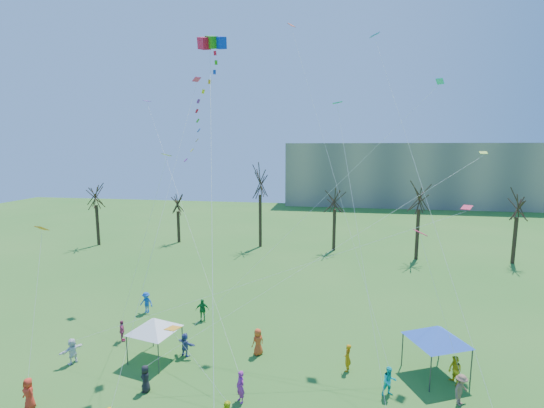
% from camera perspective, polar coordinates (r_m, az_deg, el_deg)
% --- Properties ---
extents(distant_building, '(60.00, 14.00, 15.00)m').
position_cam_1_polar(distant_building, '(98.31, 20.24, 4.20)').
color(distant_building, gray).
rests_on(distant_building, ground).
extents(bare_tree_row, '(70.10, 8.82, 11.62)m').
position_cam_1_polar(bare_tree_row, '(50.50, 10.31, 0.50)').
color(bare_tree_row, black).
rests_on(bare_tree_row, ground).
extents(big_box_kite, '(3.05, 7.21, 22.30)m').
position_cam_1_polar(big_box_kite, '(25.05, -9.96, 13.93)').
color(big_box_kite, red).
rests_on(big_box_kite, ground).
extents(canopy_tent_white, '(3.75, 3.75, 2.88)m').
position_cam_1_polar(canopy_tent_white, '(27.20, -17.28, -16.91)').
color(canopy_tent_white, '#3F3F44').
rests_on(canopy_tent_white, ground).
extents(canopy_tent_blue, '(3.92, 3.92, 3.22)m').
position_cam_1_polar(canopy_tent_blue, '(26.39, 23.59, -17.40)').
color(canopy_tent_blue, '#3F3F44').
rests_on(canopy_tent_blue, ground).
extents(festival_crowd, '(24.93, 14.40, 1.83)m').
position_cam_1_polar(festival_crowd, '(25.23, -4.33, -22.76)').
color(festival_crowd, red).
rests_on(festival_crowd, ground).
extents(small_kites_aloft, '(28.84, 19.24, 32.19)m').
position_cam_1_polar(small_kites_aloft, '(25.37, 1.71, 7.15)').
color(small_kites_aloft, orange).
rests_on(small_kites_aloft, ground).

